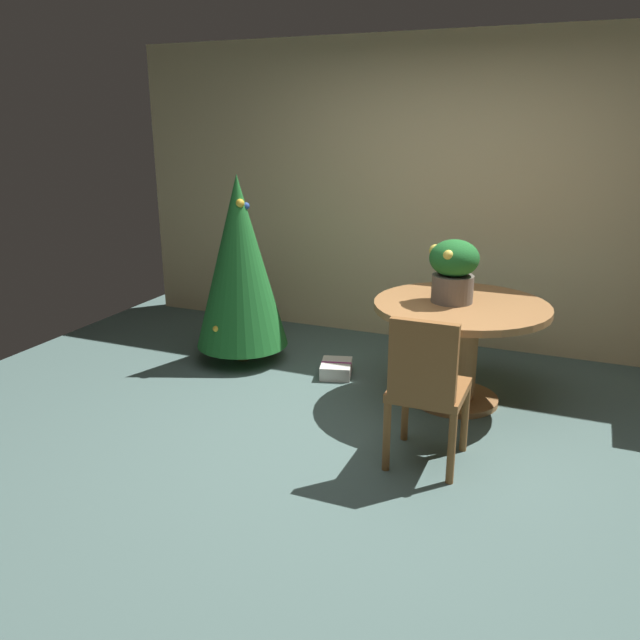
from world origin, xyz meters
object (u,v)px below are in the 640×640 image
at_px(flower_vase, 453,268).
at_px(holiday_tree, 240,262).
at_px(wooden_chair_near, 426,385).
at_px(round_dining_table, 459,334).
at_px(gift_box_cream, 336,369).

relative_size(flower_vase, holiday_tree, 0.28).
relative_size(wooden_chair_near, holiday_tree, 0.60).
bearing_deg(flower_vase, round_dining_table, -5.56).
bearing_deg(wooden_chair_near, round_dining_table, 90.00).
height_order(flower_vase, holiday_tree, holiday_tree).
relative_size(holiday_tree, gift_box_cream, 4.33).
distance_m(round_dining_table, holiday_tree, 1.83).
xyz_separation_m(round_dining_table, gift_box_cream, (-0.96, 0.13, -0.45)).
xyz_separation_m(wooden_chair_near, holiday_tree, (-1.80, 1.11, 0.32)).
bearing_deg(gift_box_cream, wooden_chair_near, -48.74).
height_order(round_dining_table, wooden_chair_near, wooden_chair_near).
bearing_deg(flower_vase, gift_box_cream, 172.29).
relative_size(round_dining_table, gift_box_cream, 3.38).
xyz_separation_m(round_dining_table, flower_vase, (-0.07, 0.01, 0.45)).
distance_m(round_dining_table, wooden_chair_near, 0.96).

